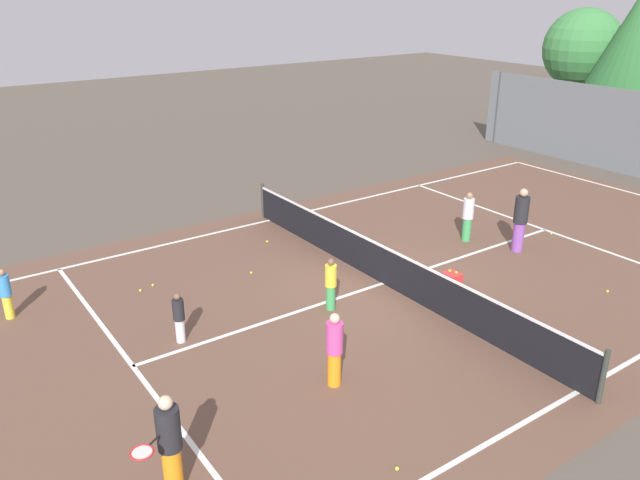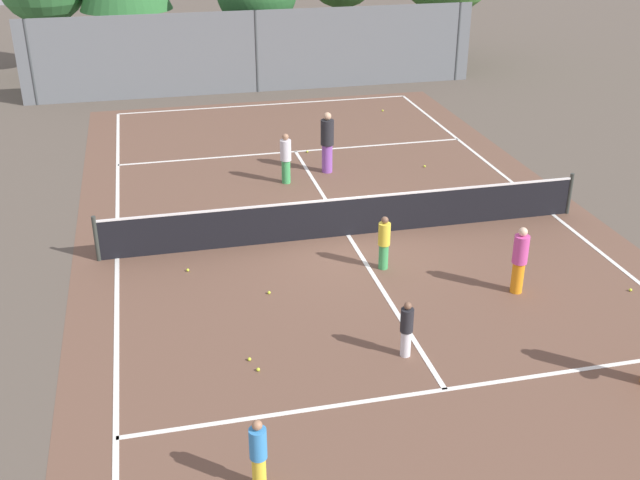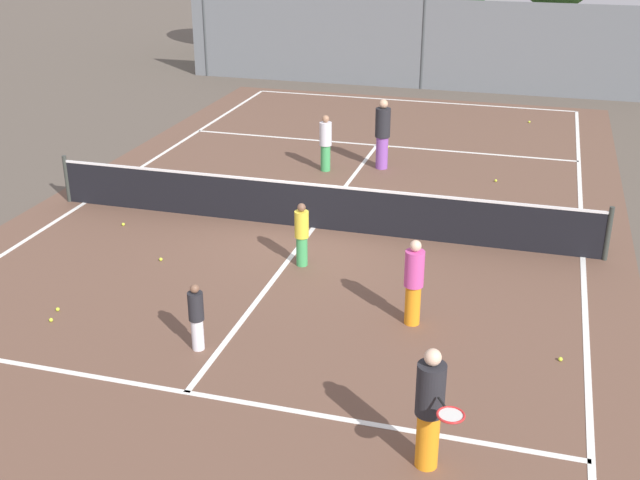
{
  "view_description": "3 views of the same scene",
  "coord_description": "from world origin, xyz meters",
  "px_view_note": "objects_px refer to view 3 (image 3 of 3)",
  "views": [
    {
      "loc": [
        10.7,
        -9.43,
        6.97
      ],
      "look_at": [
        -1.37,
        -0.97,
        0.94
      ],
      "focal_mm": 35.53,
      "sensor_mm": 36.0,
      "label": 1
    },
    {
      "loc": [
        -4.56,
        -16.43,
        8.03
      ],
      "look_at": [
        -1.13,
        -1.82,
        0.84
      ],
      "focal_mm": 43.27,
      "sensor_mm": 36.0,
      "label": 2
    },
    {
      "loc": [
        4.45,
        -15.03,
        6.47
      ],
      "look_at": [
        0.84,
        -2.44,
        0.83
      ],
      "focal_mm": 44.68,
      "sensor_mm": 36.0,
      "label": 3
    }
  ],
  "objects_px": {
    "tennis_ball_2": "(477,234)",
    "tennis_ball_10": "(388,147)",
    "tennis_ball_1": "(123,224)",
    "tennis_ball_3": "(51,320)",
    "tennis_ball_8": "(560,359)",
    "tennis_ball_4": "(161,259)",
    "tennis_ball_11": "(529,122)",
    "player_3": "(302,234)",
    "tennis_ball_5": "(496,181)",
    "tennis_ball_9": "(58,309)",
    "player_4": "(414,282)",
    "player_1": "(430,408)",
    "player_5": "(326,143)",
    "player_6": "(196,316)",
    "player_0": "(383,134)",
    "tennis_ball_0": "(152,187)",
    "ball_crate": "(376,205)",
    "tennis_ball_6": "(263,219)"
  },
  "relations": [
    {
      "from": "tennis_ball_1",
      "to": "tennis_ball_9",
      "type": "relative_size",
      "value": 1.0
    },
    {
      "from": "tennis_ball_4",
      "to": "tennis_ball_11",
      "type": "distance_m",
      "value": 14.1
    },
    {
      "from": "tennis_ball_0",
      "to": "tennis_ball_1",
      "type": "bearing_deg",
      "value": -77.57
    },
    {
      "from": "tennis_ball_1",
      "to": "tennis_ball_3",
      "type": "bearing_deg",
      "value": -77.33
    },
    {
      "from": "player_1",
      "to": "player_3",
      "type": "distance_m",
      "value": 6.1
    },
    {
      "from": "tennis_ball_2",
      "to": "tennis_ball_10",
      "type": "relative_size",
      "value": 1.0
    },
    {
      "from": "tennis_ball_11",
      "to": "player_5",
      "type": "bearing_deg",
      "value": -127.57
    },
    {
      "from": "player_3",
      "to": "tennis_ball_5",
      "type": "distance_m",
      "value": 6.79
    },
    {
      "from": "player_3",
      "to": "tennis_ball_10",
      "type": "xyz_separation_m",
      "value": [
        0.03,
        8.09,
        -0.61
      ]
    },
    {
      "from": "player_3",
      "to": "tennis_ball_2",
      "type": "relative_size",
      "value": 19.08
    },
    {
      "from": "player_5",
      "to": "tennis_ball_3",
      "type": "distance_m",
      "value": 9.24
    },
    {
      "from": "player_1",
      "to": "tennis_ball_5",
      "type": "xyz_separation_m",
      "value": [
        -0.03,
        11.15,
        -0.82
      ]
    },
    {
      "from": "player_1",
      "to": "tennis_ball_11",
      "type": "xyz_separation_m",
      "value": [
        0.53,
        17.16,
        -0.82
      ]
    },
    {
      "from": "tennis_ball_1",
      "to": "player_3",
      "type": "bearing_deg",
      "value": -11.15
    },
    {
      "from": "tennis_ball_10",
      "to": "player_3",
      "type": "bearing_deg",
      "value": -90.22
    },
    {
      "from": "player_3",
      "to": "tennis_ball_8",
      "type": "height_order",
      "value": "player_3"
    },
    {
      "from": "ball_crate",
      "to": "tennis_ball_2",
      "type": "relative_size",
      "value": 6.45
    },
    {
      "from": "tennis_ball_3",
      "to": "player_6",
      "type": "bearing_deg",
      "value": -2.58
    },
    {
      "from": "tennis_ball_11",
      "to": "player_1",
      "type": "bearing_deg",
      "value": -91.77
    },
    {
      "from": "ball_crate",
      "to": "player_3",
      "type": "bearing_deg",
      "value": -103.93
    },
    {
      "from": "tennis_ball_1",
      "to": "tennis_ball_3",
      "type": "xyz_separation_m",
      "value": [
        0.93,
        -4.11,
        0.0
      ]
    },
    {
      "from": "tennis_ball_8",
      "to": "player_3",
      "type": "bearing_deg",
      "value": 155.24
    },
    {
      "from": "tennis_ball_2",
      "to": "tennis_ball_9",
      "type": "relative_size",
      "value": 1.0
    },
    {
      "from": "player_0",
      "to": "tennis_ball_5",
      "type": "bearing_deg",
      "value": -5.63
    },
    {
      "from": "player_0",
      "to": "tennis_ball_11",
      "type": "distance_m",
      "value": 6.77
    },
    {
      "from": "tennis_ball_5",
      "to": "tennis_ball_9",
      "type": "xyz_separation_m",
      "value": [
        -6.64,
        -8.88,
        0.0
      ]
    },
    {
      "from": "tennis_ball_0",
      "to": "tennis_ball_6",
      "type": "distance_m",
      "value": 3.52
    },
    {
      "from": "tennis_ball_4",
      "to": "tennis_ball_10",
      "type": "bearing_deg",
      "value": 72.55
    },
    {
      "from": "tennis_ball_4",
      "to": "tennis_ball_5",
      "type": "xyz_separation_m",
      "value": [
        5.87,
        6.54,
        0.0
      ]
    },
    {
      "from": "player_4",
      "to": "player_1",
      "type": "bearing_deg",
      "value": -77.21
    },
    {
      "from": "tennis_ball_6",
      "to": "tennis_ball_3",
      "type": "bearing_deg",
      "value": -109.65
    },
    {
      "from": "tennis_ball_9",
      "to": "player_6",
      "type": "bearing_deg",
      "value": -9.65
    },
    {
      "from": "tennis_ball_3",
      "to": "tennis_ball_8",
      "type": "bearing_deg",
      "value": 7.42
    },
    {
      "from": "tennis_ball_8",
      "to": "tennis_ball_10",
      "type": "xyz_separation_m",
      "value": [
        -4.76,
        10.29,
        0.0
      ]
    },
    {
      "from": "player_4",
      "to": "tennis_ball_5",
      "type": "relative_size",
      "value": 22.6
    },
    {
      "from": "player_3",
      "to": "tennis_ball_8",
      "type": "bearing_deg",
      "value": -24.76
    },
    {
      "from": "tennis_ball_9",
      "to": "player_1",
      "type": "bearing_deg",
      "value": -18.77
    },
    {
      "from": "player_5",
      "to": "player_0",
      "type": "bearing_deg",
      "value": 23.86
    },
    {
      "from": "tennis_ball_1",
      "to": "tennis_ball_10",
      "type": "xyz_separation_m",
      "value": [
        4.31,
        7.24,
        0.0
      ]
    },
    {
      "from": "player_0",
      "to": "tennis_ball_2",
      "type": "xyz_separation_m",
      "value": [
        2.85,
        -3.85,
        -0.89
      ]
    },
    {
      "from": "tennis_ball_2",
      "to": "tennis_ball_11",
      "type": "xyz_separation_m",
      "value": [
        0.67,
        9.57,
        0.0
      ]
    },
    {
      "from": "player_4",
      "to": "tennis_ball_8",
      "type": "bearing_deg",
      "value": -12.83
    },
    {
      "from": "player_0",
      "to": "tennis_ball_0",
      "type": "distance_m",
      "value": 5.96
    },
    {
      "from": "player_0",
      "to": "player_1",
      "type": "bearing_deg",
      "value": -75.4
    },
    {
      "from": "tennis_ball_1",
      "to": "tennis_ball_2",
      "type": "xyz_separation_m",
      "value": [
        7.36,
        1.57,
        0.0
      ]
    },
    {
      "from": "tennis_ball_4",
      "to": "tennis_ball_10",
      "type": "xyz_separation_m",
      "value": [
        2.72,
        8.66,
        0.0
      ]
    },
    {
      "from": "ball_crate",
      "to": "tennis_ball_11",
      "type": "xyz_separation_m",
      "value": [
        2.97,
        8.86,
        -0.15
      ]
    },
    {
      "from": "player_3",
      "to": "tennis_ball_1",
      "type": "height_order",
      "value": "player_3"
    },
    {
      "from": "player_5",
      "to": "tennis_ball_3",
      "type": "bearing_deg",
      "value": -104.06
    },
    {
      "from": "player_6",
      "to": "tennis_ball_2",
      "type": "bearing_deg",
      "value": 57.33
    }
  ]
}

